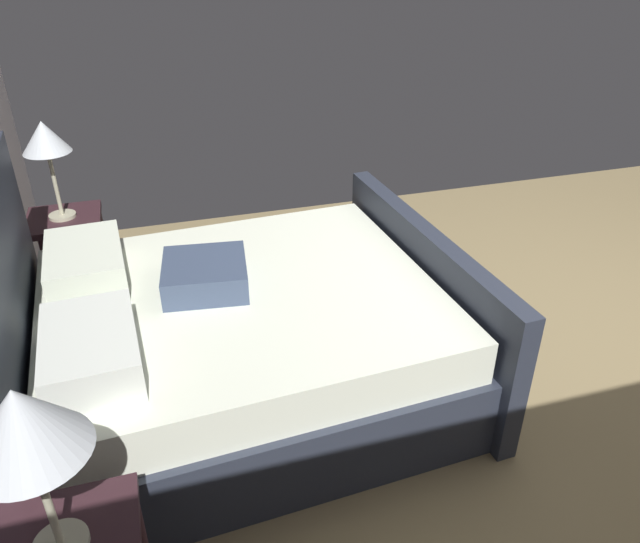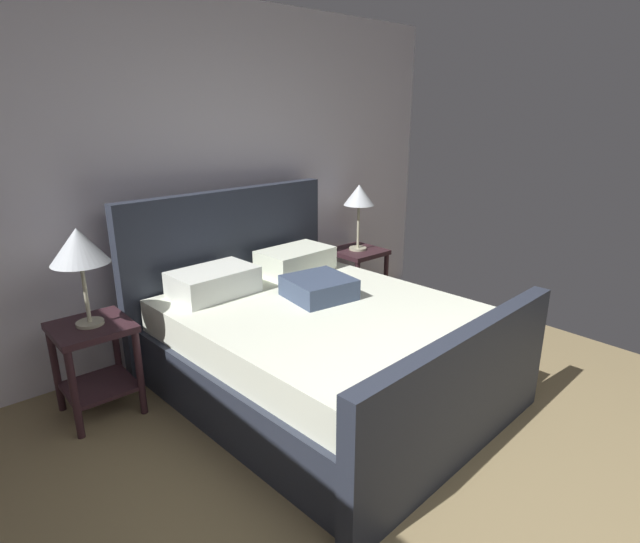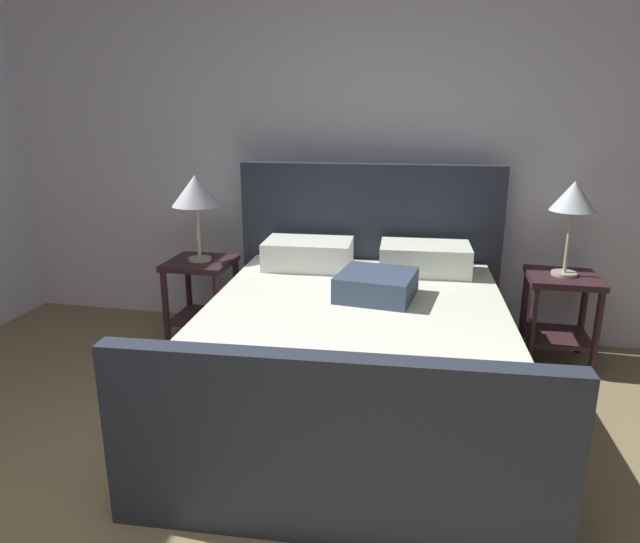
{
  "view_description": "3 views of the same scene",
  "coord_description": "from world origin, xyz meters",
  "px_view_note": "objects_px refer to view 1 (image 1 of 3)",
  "views": [
    {
      "loc": [
        -2.2,
        2.35,
        2.18
      ],
      "look_at": [
        0.27,
        1.6,
        0.69
      ],
      "focal_mm": 34.17,
      "sensor_mm": 36.0,
      "label": 1
    },
    {
      "loc": [
        -1.67,
        -0.25,
        1.83
      ],
      "look_at": [
        0.3,
        2.0,
        0.86
      ],
      "focal_mm": 28.12,
      "sensor_mm": 36.0,
      "label": 2
    },
    {
      "loc": [
        0.72,
        -0.87,
        1.65
      ],
      "look_at": [
        0.14,
        1.9,
        0.82
      ],
      "focal_mm": 32.17,
      "sensor_mm": 36.0,
      "label": 3
    }
  ],
  "objects_px": {
    "bed": "(232,338)",
    "nightstand_right": "(69,245)",
    "table_lamp_right": "(45,140)",
    "table_lamp_left": "(22,425)"
  },
  "relations": [
    {
      "from": "table_lamp_left",
      "to": "table_lamp_right",
      "type": "bearing_deg",
      "value": 3.3
    },
    {
      "from": "bed",
      "to": "nightstand_right",
      "type": "height_order",
      "value": "bed"
    },
    {
      "from": "table_lamp_left",
      "to": "bed",
      "type": "bearing_deg",
      "value": -29.68
    },
    {
      "from": "table_lamp_right",
      "to": "table_lamp_left",
      "type": "bearing_deg",
      "value": -176.7
    },
    {
      "from": "nightstand_right",
      "to": "table_lamp_right",
      "type": "distance_m",
      "value": 0.68
    },
    {
      "from": "bed",
      "to": "table_lamp_right",
      "type": "xyz_separation_m",
      "value": [
        1.21,
        0.83,
        0.73
      ]
    },
    {
      "from": "table_lamp_right",
      "to": "nightstand_right",
      "type": "bearing_deg",
      "value": -116.57
    },
    {
      "from": "table_lamp_right",
      "to": "table_lamp_left",
      "type": "xyz_separation_m",
      "value": [
        -2.42,
        -0.14,
        -0.01
      ]
    },
    {
      "from": "bed",
      "to": "table_lamp_left",
      "type": "relative_size",
      "value": 3.76
    },
    {
      "from": "nightstand_right",
      "to": "table_lamp_right",
      "type": "bearing_deg",
      "value": 63.43
    }
  ]
}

